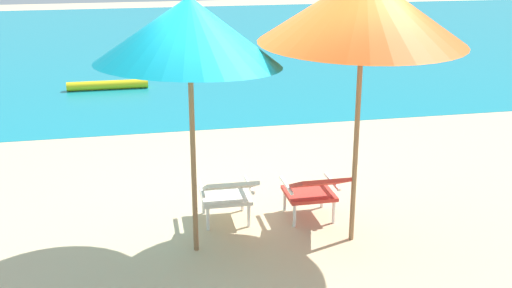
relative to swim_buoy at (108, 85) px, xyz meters
name	(u,v)px	position (x,y,z in m)	size (l,w,h in m)	color
ground_plane	(213,121)	(1.76, -2.64, -0.10)	(40.00, 40.00, 0.00)	#CCB78E
ocean_band	(172,41)	(1.76, 5.87, -0.09)	(40.00, 18.00, 0.01)	teal
swim_buoy	(108,85)	(0.00, 0.00, 0.00)	(0.18, 0.18, 1.60)	yellow
lounge_chair_left	(228,192)	(1.35, -6.67, 0.31)	(0.56, 0.88, 0.68)	silver
lounge_chair_right	(314,189)	(2.27, -6.77, 0.31)	(0.55, 0.87, 0.68)	red
beach_umbrella_left	(189,31)	(0.95, -7.11, 2.07)	(2.40, 2.39, 2.52)	olive
beach_umbrella_right	(363,8)	(2.54, -7.21, 2.25)	(2.14, 2.15, 2.69)	olive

